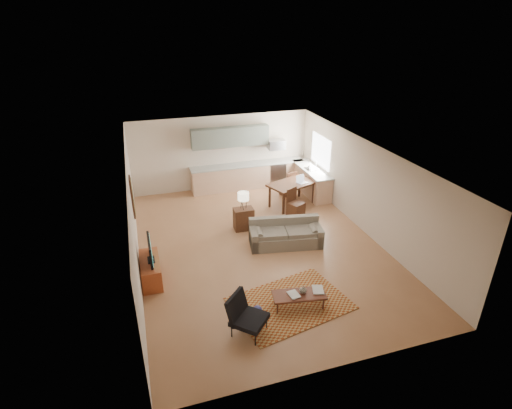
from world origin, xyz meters
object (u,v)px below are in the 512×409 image
object	(u,v)px
coffee_table	(299,300)
tv_credenza	(151,270)
console_table	(244,219)
dining_table	(292,194)
sofa	(286,233)
armchair	(249,316)

from	to	relation	value
coffee_table	tv_credenza	size ratio (longest dim) A/B	0.97
tv_credenza	console_table	distance (m)	3.38
tv_credenza	dining_table	distance (m)	5.70
sofa	coffee_table	bearing A→B (deg)	-94.76
coffee_table	console_table	world-z (taller)	console_table
armchair	dining_table	bearing A→B (deg)	13.84
armchair	dining_table	world-z (taller)	armchair
console_table	dining_table	world-z (taller)	dining_table
sofa	armchair	bearing A→B (deg)	-112.77
dining_table	armchair	bearing A→B (deg)	-141.41
coffee_table	dining_table	xyz separation A→B (m)	(1.83, 4.96, 0.23)
coffee_table	dining_table	size ratio (longest dim) A/B	0.73
coffee_table	sofa	bearing A→B (deg)	84.47
sofa	console_table	bearing A→B (deg)	135.27
console_table	coffee_table	bearing A→B (deg)	-86.25
sofa	tv_credenza	xyz separation A→B (m)	(-3.73, -0.57, -0.09)
dining_table	sofa	bearing A→B (deg)	-137.24
sofa	dining_table	xyz separation A→B (m)	(1.14, 2.38, 0.04)
armchair	console_table	size ratio (longest dim) A/B	1.25
coffee_table	armchair	distance (m)	1.36
coffee_table	tv_credenza	bearing A→B (deg)	155.90
console_table	sofa	bearing A→B (deg)	-53.88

